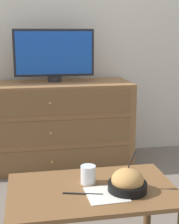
# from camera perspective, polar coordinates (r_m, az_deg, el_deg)

# --- Properties ---
(ground_plane) EXTENTS (12.00, 12.00, 0.00)m
(ground_plane) POSITION_cam_1_polar(r_m,az_deg,el_deg) (3.38, -4.70, -6.80)
(ground_plane) COLOR #70665B
(wall_back) EXTENTS (12.00, 0.05, 2.60)m
(wall_back) POSITION_cam_1_polar(r_m,az_deg,el_deg) (3.21, -5.19, 15.75)
(wall_back) COLOR silver
(wall_back) RESTS_ON ground_plane
(dresser) EXTENTS (1.42, 0.52, 0.73)m
(dresser) POSITION_cam_1_polar(r_m,az_deg,el_deg) (2.99, -6.79, -2.13)
(dresser) COLOR olive
(dresser) RESTS_ON ground_plane
(tv) EXTENTS (0.68, 0.12, 0.45)m
(tv) POSITION_cam_1_polar(r_m,az_deg,el_deg) (2.96, -5.90, 9.56)
(tv) COLOR #232328
(tv) RESTS_ON dresser
(coffee_table) EXTENTS (0.81, 0.51, 0.41)m
(coffee_table) POSITION_cam_1_polar(r_m,az_deg,el_deg) (1.72, 0.49, -14.58)
(coffee_table) COLOR brown
(coffee_table) RESTS_ON ground_plane
(takeout_bowl) EXTENTS (0.19, 0.19, 0.19)m
(takeout_bowl) POSITION_cam_1_polar(r_m,az_deg,el_deg) (1.66, 6.33, -11.57)
(takeout_bowl) COLOR black
(takeout_bowl) RESTS_ON coffee_table
(drink_cup) EXTENTS (0.08, 0.08, 0.09)m
(drink_cup) POSITION_cam_1_polar(r_m,az_deg,el_deg) (1.73, -0.22, -10.54)
(drink_cup) COLOR #9E6638
(drink_cup) RESTS_ON coffee_table
(napkin) EXTENTS (0.19, 0.19, 0.00)m
(napkin) POSITION_cam_1_polar(r_m,az_deg,el_deg) (1.63, 2.82, -13.52)
(napkin) COLOR silver
(napkin) RESTS_ON coffee_table
(knife) EXTENTS (0.18, 0.06, 0.01)m
(knife) POSITION_cam_1_polar(r_m,az_deg,el_deg) (1.63, -1.12, -13.44)
(knife) COLOR black
(knife) RESTS_ON coffee_table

